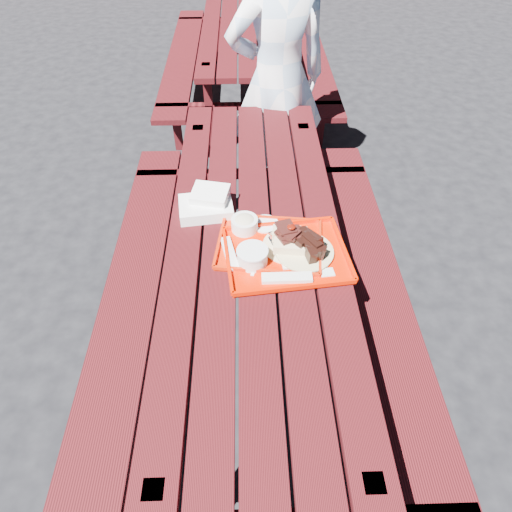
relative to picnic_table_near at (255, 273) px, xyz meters
name	(u,v)px	position (x,y,z in m)	size (l,w,h in m)	color
ground	(255,344)	(0.00, 0.00, -0.56)	(60.00, 60.00, 0.00)	black
picnic_table_near	(255,273)	(0.00, 0.00, 0.00)	(1.41, 2.40, 0.75)	#440D10
picnic_table_far	(247,41)	(0.00, 2.80, 0.00)	(1.41, 2.40, 0.75)	#440D10
near_tray	(270,238)	(0.06, -0.01, 0.22)	(0.46, 0.38, 0.13)	red
far_tray	(285,255)	(0.12, -0.10, 0.21)	(0.53, 0.43, 0.08)	red
white_cloth	(207,204)	(-0.21, 0.21, 0.23)	(0.25, 0.21, 0.10)	white
person	(277,80)	(0.17, 1.31, 0.30)	(0.63, 0.41, 1.73)	#B1CDEB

